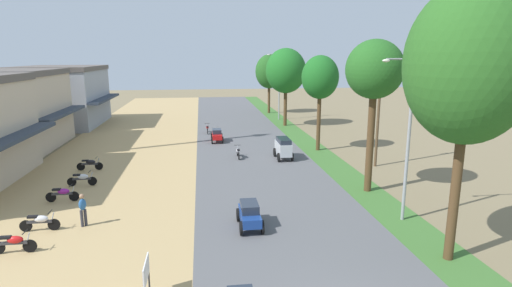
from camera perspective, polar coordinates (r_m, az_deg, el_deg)
name	(u,v)px	position (r m, az deg, el deg)	size (l,w,h in m)	color
shophouse_mid	(17,110)	(41.15, -30.57, 4.12)	(7.62, 10.11, 6.90)	#C6B299
shophouse_far	(63,96)	(52.51, -25.53, 6.04)	(9.49, 11.46, 6.90)	#999EA8
parked_motorbike_nearest	(14,242)	(19.91, -30.88, -11.82)	(1.80, 0.54, 0.94)	black
parked_motorbike_second	(40,221)	(21.67, -28.09, -9.59)	(1.80, 0.54, 0.94)	black
parked_motorbike_third	(63,193)	(25.28, -25.54, -6.32)	(1.80, 0.54, 0.94)	black
parked_motorbike_fourth	(82,178)	(27.74, -23.24, -4.51)	(1.80, 0.54, 0.94)	black
parked_motorbike_fifth	(90,163)	(31.24, -22.30, -2.62)	(1.80, 0.54, 0.94)	black
street_signboard	(146,274)	(14.37, -15.17, -17.27)	(0.06, 1.30, 1.50)	#262628
pedestrian_on_shoulder	(83,208)	(21.24, -23.18, -8.37)	(0.43, 0.42, 1.62)	#33333D
median_tree_nearest	(469,65)	(16.91, 27.78, 9.78)	(4.65, 4.65, 10.72)	#4C351E
median_tree_second	(375,71)	(24.42, 16.34, 9.70)	(3.31, 3.31, 8.96)	#4C351E
median_tree_third	(320,78)	(34.71, 9.01, 9.10)	(3.11, 3.11, 8.06)	#4C351E
median_tree_fourth	(286,71)	(46.95, 4.22, 10.13)	(4.59, 4.59, 8.86)	#4C351E
median_tree_fifth	(269,72)	(57.54, 1.86, 10.06)	(3.84, 3.84, 8.18)	#4C351E
streetlamp_near	(409,129)	(20.66, 20.77, 1.94)	(3.16, 0.20, 8.02)	gray
streetlamp_mid	(279,82)	(51.69, 3.28, 8.66)	(3.16, 0.20, 8.33)	gray
utility_pole_near	(379,103)	(30.73, 16.92, 5.49)	(1.80, 0.20, 9.10)	brown
car_sedan_blue	(250,214)	(19.52, -0.91, -9.85)	(1.10, 2.26, 1.19)	navy
car_van_silver	(283,147)	(31.98, 3.86, -0.51)	(1.19, 2.41, 1.67)	#B7BCC1
car_sedan_red	(217,135)	(38.50, -5.51, 1.23)	(1.10, 2.26, 1.19)	red
motorbike_ahead_second	(238,152)	(32.38, -2.54, -1.15)	(0.54, 1.80, 0.94)	black
motorbike_ahead_third	(207,128)	(42.99, -6.85, 2.13)	(0.54, 1.80, 0.94)	black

